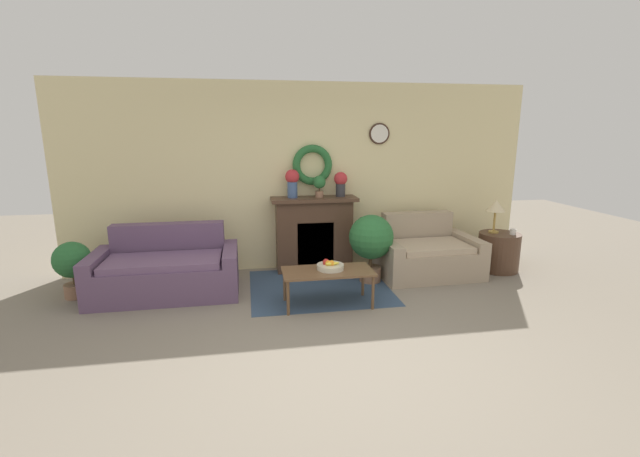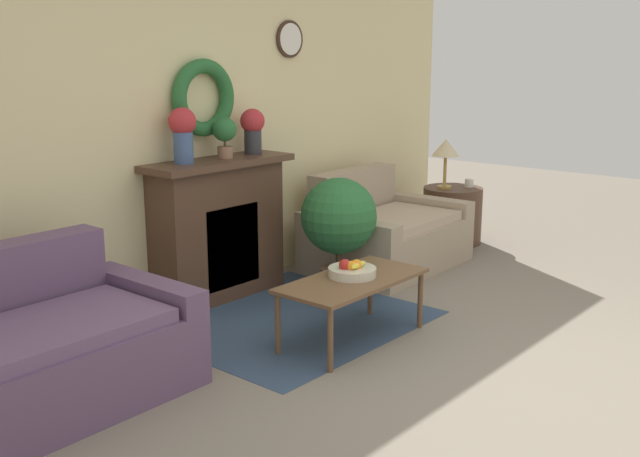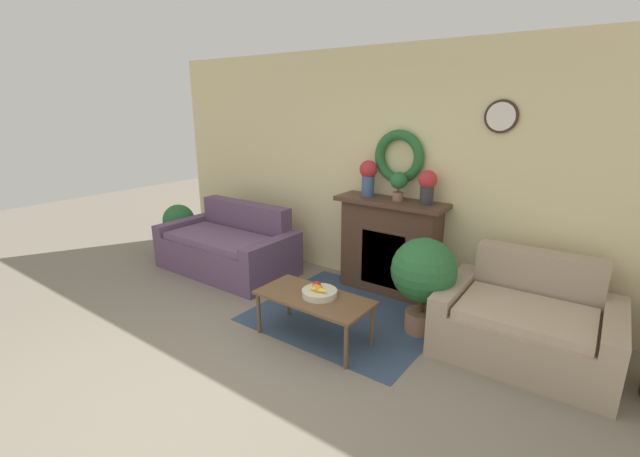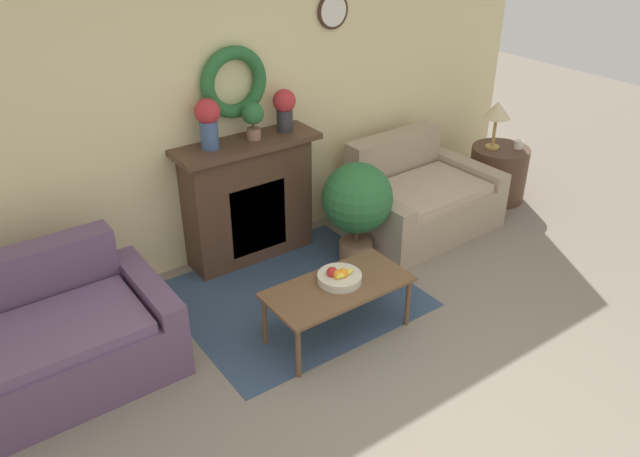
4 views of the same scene
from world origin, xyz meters
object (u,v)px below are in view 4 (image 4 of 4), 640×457
loveseat_right (416,199)px  vase_on_mantel_right (284,107)px  coffee_table (338,290)px  potted_plant_floor_by_loveseat (357,202)px  side_table_by_loveseat (498,173)px  mug (519,145)px  vase_on_mantel_left (208,120)px  potted_plant_on_mantel (253,117)px  table_lamp (497,112)px  couch_left (31,349)px  fruit_bowl (339,277)px  fireplace (249,199)px

loveseat_right → vase_on_mantel_right: vase_on_mantel_right is taller
coffee_table → potted_plant_floor_by_loveseat: size_ratio=1.14×
loveseat_right → potted_plant_floor_by_loveseat: bearing=-169.5°
side_table_by_loveseat → mug: 0.36m
coffee_table → vase_on_mantel_left: bearing=100.7°
side_table_by_loveseat → potted_plant_on_mantel: bearing=169.6°
side_table_by_loveseat → table_lamp: 0.67m
potted_plant_floor_by_loveseat → coffee_table: bearing=-135.9°
vase_on_mantel_right → potted_plant_on_mantel: 0.32m
mug → couch_left: bearing=-179.6°
couch_left → fruit_bowl: size_ratio=5.55×
loveseat_right → potted_plant_floor_by_loveseat: (-0.87, -0.19, 0.30)m
couch_left → loveseat_right: bearing=2.4°
fireplace → vase_on_mantel_left: bearing=179.0°
vase_on_mantel_right → fireplace: bearing=-179.2°
loveseat_right → table_lamp: size_ratio=2.93×
fruit_bowl → couch_left: bearing=160.7°
loveseat_right → mug: (1.26, -0.14, 0.31)m
couch_left → loveseat_right: size_ratio=1.25×
loveseat_right → side_table_by_loveseat: (1.12, -0.04, -0.01)m
table_lamp → fruit_bowl: bearing=-161.4°
fruit_bowl → potted_plant_floor_by_loveseat: 0.98m
fruit_bowl → mug: size_ratio=3.70×
side_table_by_loveseat → potted_plant_floor_by_loveseat: potted_plant_floor_by_loveseat is taller
fireplace → potted_plant_floor_by_loveseat: 0.93m
side_table_by_loveseat → potted_plant_on_mantel: potted_plant_on_mantel is taller
vase_on_mantel_left → potted_plant_floor_by_loveseat: 1.39m
fruit_bowl → table_lamp: table_lamp is taller
fireplace → potted_plant_on_mantel: potted_plant_on_mantel is taller
fireplace → mug: (2.81, -0.59, 0.05)m
table_lamp → potted_plant_on_mantel: 2.58m
side_table_by_loveseat → mug: mug is taller
table_lamp → vase_on_mantel_left: 2.97m
side_table_by_loveseat → vase_on_mantel_right: 2.55m
fruit_bowl → side_table_by_loveseat: 2.82m
couch_left → vase_on_mantel_right: vase_on_mantel_right is taller
fireplace → potted_plant_floor_by_loveseat: size_ratio=1.33×
coffee_table → potted_plant_on_mantel: (0.13, 1.33, 0.89)m
couch_left → potted_plant_on_mantel: size_ratio=5.73×
fireplace → side_table_by_loveseat: (2.68, -0.49, -0.27)m
mug → potted_plant_floor_by_loveseat: bearing=-178.7°
side_table_by_loveseat → table_lamp: bearing=141.3°
fruit_bowl → potted_plant_floor_by_loveseat: size_ratio=0.35×
vase_on_mantel_right → potted_plant_on_mantel: size_ratio=1.14×
couch_left → mug: (4.79, 0.03, 0.30)m
coffee_table → mug: bearing=14.8°
fruit_bowl → potted_plant_on_mantel: bearing=85.9°
coffee_table → side_table_by_loveseat: bearing=17.5°
side_table_by_loveseat → vase_on_mantel_left: (-2.99, 0.50, 1.04)m
table_lamp → potted_plant_floor_by_loveseat: (-1.93, -0.21, -0.35)m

